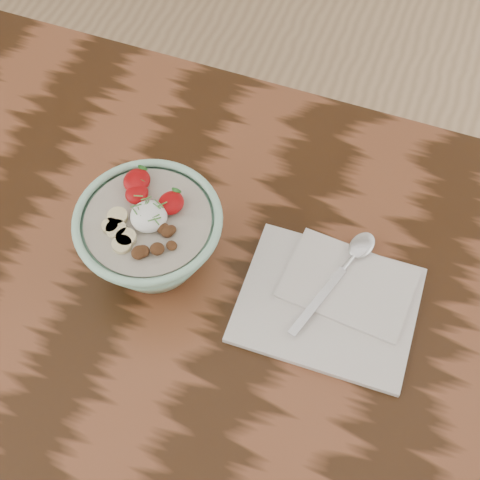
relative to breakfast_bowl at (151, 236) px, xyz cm
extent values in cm
cube|color=black|center=(-4.54, -6.59, -8.62)|extent=(160.00, 90.00, 4.00)
cylinder|color=#9CD2B3|center=(0.02, -0.03, -6.00)|extent=(8.60, 8.60, 1.23)
torus|color=#9CD2B3|center=(0.02, -0.03, 4.03)|extent=(19.56, 19.56, 1.13)
cylinder|color=beige|center=(0.02, -0.03, 3.42)|extent=(16.59, 16.59, 1.02)
ellipsoid|color=white|center=(0.28, 0.05, 4.85)|extent=(4.80, 4.80, 2.64)
ellipsoid|color=#990709|center=(-2.70, 2.84, 4.76)|extent=(3.01, 3.31, 1.65)
cone|color=#286623|center=(-2.70, 4.19, 5.06)|extent=(1.40, 1.03, 1.52)
ellipsoid|color=#990709|center=(2.14, 2.95, 4.85)|extent=(3.33, 3.67, 1.83)
cone|color=#286623|center=(2.14, 4.45, 5.15)|extent=(1.40, 1.03, 1.52)
ellipsoid|color=#990709|center=(-3.50, 4.64, 4.90)|extent=(3.53, 3.89, 1.94)
cone|color=#286623|center=(-3.50, 6.23, 5.20)|extent=(1.40, 1.03, 1.52)
cylinder|color=beige|center=(-1.36, -4.67, 4.33)|extent=(2.54, 2.54, 0.70)
cylinder|color=beige|center=(-3.04, -2.84, 4.33)|extent=(2.61, 2.61, 0.70)
cylinder|color=beige|center=(-3.70, -1.05, 4.33)|extent=(2.64, 2.64, 0.70)
cylinder|color=beige|center=(-1.30, -3.59, 4.33)|extent=(2.64, 2.64, 0.70)
cylinder|color=beige|center=(-3.97, -2.69, 4.33)|extent=(2.15, 2.15, 0.70)
ellipsoid|color=#522C18|center=(4.60, -2.71, 4.40)|extent=(1.88, 1.82, 0.96)
ellipsoid|color=#522C18|center=(3.33, -1.05, 4.54)|extent=(2.31, 2.32, 1.31)
ellipsoid|color=#522C18|center=(3.16, -3.86, 4.57)|extent=(2.53, 2.51, 1.06)
ellipsoid|color=#522C18|center=(2.55, -0.74, 4.51)|extent=(2.16, 2.11, 1.11)
ellipsoid|color=#522C18|center=(3.62, -0.54, 4.41)|extent=(1.42, 1.34, 0.96)
ellipsoid|color=#522C18|center=(1.16, -5.08, 4.39)|extent=(1.64, 1.55, 0.92)
ellipsoid|color=#522C18|center=(1.25, -5.16, 4.64)|extent=(2.06, 2.19, 1.11)
ellipsoid|color=#522C18|center=(1.60, -4.81, 4.55)|extent=(1.88, 1.92, 1.17)
ellipsoid|color=#522C18|center=(2.35, -0.74, 4.58)|extent=(2.07, 2.29, 1.26)
cylinder|color=#457B34|center=(1.50, -0.26, 5.93)|extent=(0.84, 0.99, 0.22)
cylinder|color=#457B34|center=(1.54, -0.70, 5.93)|extent=(1.48, 1.21, 0.24)
cylinder|color=#457B34|center=(-1.52, 0.37, 5.93)|extent=(1.29, 1.05, 0.23)
cylinder|color=#457B34|center=(-0.45, 0.73, 5.93)|extent=(0.51, 1.67, 0.24)
cylinder|color=#457B34|center=(-1.88, 1.87, 5.93)|extent=(1.18, 0.49, 0.22)
cylinder|color=#457B34|center=(1.92, -0.92, 5.93)|extent=(1.09, 0.84, 0.22)
cylinder|color=#457B34|center=(-0.70, -0.30, 5.93)|extent=(1.08, 1.26, 0.23)
cylinder|color=#457B34|center=(1.14, 1.67, 5.93)|extent=(1.63, 0.97, 0.24)
cylinder|color=#457B34|center=(1.53, 1.74, 5.93)|extent=(1.05, 1.20, 0.23)
cylinder|color=#457B34|center=(0.10, -0.18, 5.93)|extent=(1.04, 0.86, 0.22)
cylinder|color=#457B34|center=(-0.75, 1.86, 5.93)|extent=(1.21, 1.03, 0.23)
cylinder|color=#457B34|center=(-1.22, -0.51, 5.93)|extent=(0.95, 0.78, 0.22)
cylinder|color=#457B34|center=(-0.31, 0.97, 5.93)|extent=(0.25, 1.41, 0.23)
cylinder|color=#457B34|center=(0.99, 1.24, 5.93)|extent=(1.24, 0.59, 0.22)
cube|color=silver|center=(24.95, 1.46, -6.16)|extent=(24.21, 19.77, 0.91)
cube|color=silver|center=(26.77, 5.10, -5.43)|extent=(18.21, 13.18, 0.55)
cube|color=silver|center=(23.60, 0.91, -4.97)|extent=(4.91, 12.13, 0.38)
cylinder|color=silver|center=(25.99, 8.33, -4.78)|extent=(1.70, 3.30, 0.75)
ellipsoid|color=silver|center=(26.93, 11.27, -4.65)|extent=(4.64, 5.70, 1.02)
camera|label=1|loc=(27.38, -39.86, 76.31)|focal=50.00mm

